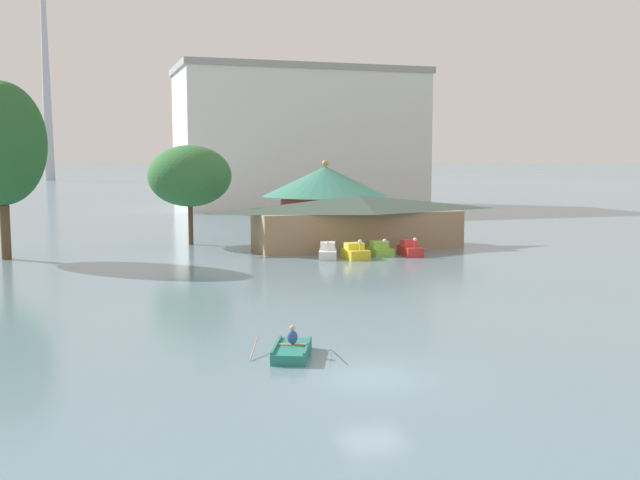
{
  "coord_description": "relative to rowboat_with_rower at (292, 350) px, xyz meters",
  "views": [
    {
      "loc": [
        -10.2,
        -25.27,
        8.27
      ],
      "look_at": [
        3.25,
        16.51,
        3.35
      ],
      "focal_mm": 41.68,
      "sensor_mm": 36.0,
      "label": 1
    }
  ],
  "objects": [
    {
      "name": "boathouse",
      "position": [
        15.67,
        33.62,
        2.28
      ],
      "size": [
        20.17,
        6.17,
        4.84
      ],
      "color": "#9E7F5B",
      "rests_on": "ground"
    },
    {
      "name": "rowboat_with_rower",
      "position": [
        0.0,
        0.0,
        0.0
      ],
      "size": [
        3.72,
        3.34,
        1.28
      ],
      "rotation": [
        0.0,
        0.0,
        4.32
      ],
      "color": "#237A6B",
      "rests_on": "ground"
    },
    {
      "name": "pedal_boat_lime",
      "position": [
        15.81,
        28.66,
        0.23
      ],
      "size": [
        1.69,
        2.37,
        1.49
      ],
      "rotation": [
        0.0,
        0.0,
        -1.58
      ],
      "color": "#8CCC3F",
      "rests_on": "ground"
    },
    {
      "name": "pedal_boat_yellow",
      "position": [
        13.09,
        27.39,
        0.26
      ],
      "size": [
        1.7,
        2.54,
        1.67
      ],
      "rotation": [
        0.0,
        0.0,
        -1.56
      ],
      "color": "yellow",
      "rests_on": "ground"
    },
    {
      "name": "pedal_boat_red",
      "position": [
        18.16,
        27.82,
        0.27
      ],
      "size": [
        1.61,
        3.07,
        1.63
      ],
      "rotation": [
        0.0,
        0.0,
        -1.66
      ],
      "color": "red",
      "rests_on": "ground"
    },
    {
      "name": "green_roof_pavilion",
      "position": [
        16.96,
        46.98,
        3.98
      ],
      "size": [
        13.62,
        13.62,
        7.95
      ],
      "color": "#993328",
      "rests_on": "ground"
    },
    {
      "name": "shoreline_tree_mid",
      "position": [
        1.65,
        41.26,
        6.22
      ],
      "size": [
        7.83,
        7.83,
        9.37
      ],
      "color": "brown",
      "rests_on": "ground"
    },
    {
      "name": "background_building_block",
      "position": [
        26.59,
        89.69,
        11.08
      ],
      "size": [
        40.11,
        18.62,
        22.63
      ],
      "color": "silver",
      "rests_on": "ground"
    },
    {
      "name": "ground_plane",
      "position": [
        2.07,
        -3.8,
        -0.26
      ],
      "size": [
        2000.0,
        2000.0,
        0.0
      ],
      "primitive_type": "plane",
      "color": "slate"
    },
    {
      "name": "shoreline_tree_tall_left",
      "position": [
        -14.06,
        35.58,
        9.06
      ],
      "size": [
        7.0,
        7.0,
        14.31
      ],
      "color": "brown",
      "rests_on": "ground"
    },
    {
      "name": "pedal_boat_white",
      "position": [
        10.99,
        28.23,
        0.26
      ],
      "size": [
        2.31,
        3.28,
        1.51
      ],
      "rotation": [
        0.0,
        0.0,
        -1.9
      ],
      "color": "white",
      "rests_on": "ground"
    }
  ]
}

